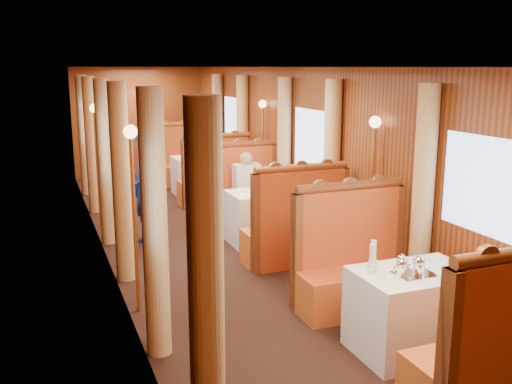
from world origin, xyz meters
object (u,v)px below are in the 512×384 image
banquette_near_aft (355,269)px  banquette_far_aft (187,165)px  banquette_mid_aft (242,199)px  fruit_plate (453,269)px  rose_vase_far (198,148)px  table_near (413,311)px  table_far (200,175)px  passenger (247,182)px  banquette_near_fwd (499,360)px  teapot_right (418,268)px  steward (146,189)px  teapot_left (401,270)px  teapot_back (401,265)px  banquette_far_fwd (215,182)px  table_mid (266,217)px  banquette_mid_fwd (295,232)px  tea_tray (415,274)px  rose_vase_mid (266,180)px

banquette_near_aft → banquette_far_aft: (0.00, 7.00, 0.00)m
banquette_mid_aft → fruit_plate: 4.65m
banquette_far_aft → rose_vase_far: size_ratio=3.72×
table_near → table_far: (0.00, 7.00, 0.00)m
rose_vase_far → table_near: bearing=-89.8°
fruit_plate → passenger: passenger is taller
banquette_near_fwd → fruit_plate: (0.31, 0.90, 0.35)m
teapot_right → steward: bearing=133.6°
banquette_near_fwd → steward: bearing=107.9°
table_far → teapot_right: size_ratio=6.25×
rose_vase_far → passenger: bearing=-89.4°
table_far → banquette_far_aft: bearing=90.0°
table_far → steward: (-1.62, -2.99, 0.43)m
banquette_far_aft → steward: size_ratio=0.83×
banquette_near_fwd → banquette_far_aft: bearing=90.0°
teapot_left → teapot_back: size_ratio=1.10×
table_near → table_far: same height
banquette_far_aft → banquette_near_aft: bearing=-90.0°
teapot_left → fruit_plate: teapot_left is taller
banquette_far_fwd → fruit_plate: banquette_far_fwd is taller
table_mid → teapot_right: 3.62m
banquette_near_fwd → banquette_mid_fwd: bearing=90.0°
table_mid → passenger: 0.85m
banquette_near_fwd → steward: 5.29m
tea_tray → teapot_back: size_ratio=2.40×
table_far → banquette_far_fwd: bearing=-90.0°
table_near → rose_vase_far: 7.06m
banquette_near_aft → teapot_back: bearing=-97.1°
table_near → banquette_near_fwd: 1.02m
banquette_near_fwd → rose_vase_mid: bearing=90.2°
banquette_mid_fwd → tea_tray: (-0.07, -2.56, 0.33)m
fruit_plate → rose_vase_far: rose_vase_far is taller
banquette_mid_aft → table_far: size_ratio=1.28×
banquette_near_aft → table_far: (0.00, 5.99, -0.05)m
banquette_near_fwd → tea_tray: bearing=94.3°
table_near → banquette_mid_aft: bearing=90.0°
table_near → teapot_left: bearing=-162.5°
table_far → teapot_left: teapot_left is taller
banquette_mid_aft → table_far: 2.49m
banquette_near_fwd → teapot_left: size_ratio=8.59×
table_far → teapot_right: teapot_right is taller
banquette_near_aft → passenger: (-0.00, 3.26, 0.32)m
banquette_far_fwd → banquette_far_aft: 2.03m
banquette_near_fwd → banquette_far_aft: (0.00, 9.03, 0.00)m
banquette_near_fwd → banquette_mid_fwd: same height
tea_tray → table_far: bearing=89.4°
table_far → passenger: passenger is taller
steward → table_mid: bearing=64.1°
table_mid → teapot_left: 3.60m
table_far → passenger: size_ratio=1.38×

